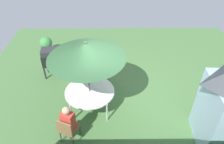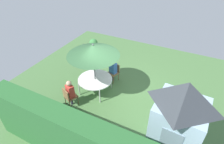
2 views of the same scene
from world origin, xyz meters
name	(u,v)px [view 1 (image 1 of 2)]	position (x,y,z in m)	size (l,w,h in m)	color
ground_plane	(125,99)	(0.00, 0.00, 0.00)	(11.00, 11.00, 0.00)	#47703D
patio_table	(90,92)	(1.17, 0.40, 0.69)	(1.55, 1.55, 0.73)	white
patio_umbrella	(86,51)	(1.17, 0.40, 2.21)	(2.20, 2.20, 2.49)	#4C4C51
bbq_grill	(52,57)	(2.71, -1.33, 0.85)	(0.76, 0.58, 1.20)	black
chair_near_shed	(68,129)	(1.69, 1.66, 0.52)	(0.60, 0.60, 0.90)	olive
chair_far_side	(102,73)	(0.80, -0.82, 0.52)	(0.57, 0.58, 0.90)	olive
potted_plant_by_shed	(46,44)	(3.39, -3.04, 0.45)	(0.54, 0.54, 0.77)	silver
person_in_red	(68,120)	(1.65, 1.58, 0.78)	(0.41, 0.35, 1.26)	#CC3D33
person_in_blue	(102,68)	(0.83, -0.73, 0.78)	(0.39, 0.33, 1.26)	#3866B2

